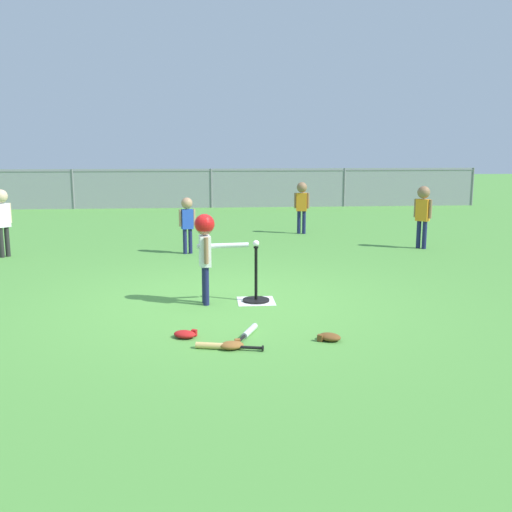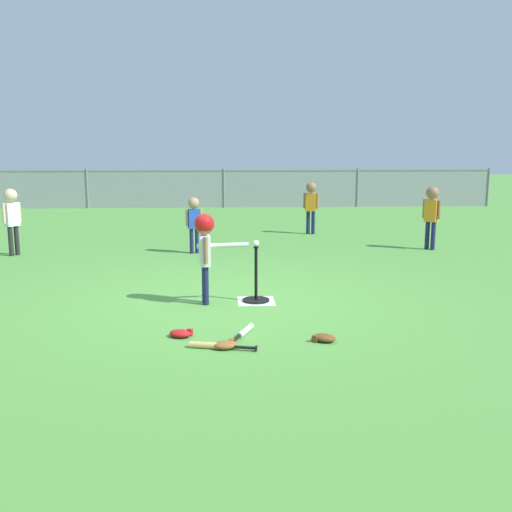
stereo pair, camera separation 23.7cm
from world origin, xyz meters
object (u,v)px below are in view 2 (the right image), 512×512
at_px(batting_tee, 256,293).
at_px(fielder_near_right, 311,201).
at_px(spare_bat_wood, 213,346).
at_px(glove_near_bats, 226,345).
at_px(fielder_deep_right, 432,209).
at_px(batter_child, 205,240).
at_px(fielder_near_left, 194,217).
at_px(glove_tossed_aside, 181,333).
at_px(baseball_on_tee, 256,243).
at_px(spare_bat_silver, 243,333).
at_px(fielder_deep_center, 12,213).
at_px(glove_by_plate, 324,338).

height_order(batting_tee, fielder_near_right, fielder_near_right).
xyz_separation_m(spare_bat_wood, glove_near_bats, (0.11, 0.00, 0.01)).
relative_size(fielder_deep_right, spare_bat_wood, 1.79).
height_order(batter_child, glove_near_bats, batter_child).
distance_m(fielder_near_left, glove_tossed_aside, 4.57).
xyz_separation_m(fielder_near_left, spare_bat_wood, (0.42, -4.89, -0.59)).
xyz_separation_m(baseball_on_tee, glove_near_bats, (-0.36, -1.65, -0.67)).
bearing_deg(batter_child, fielder_deep_right, 41.94).
bearing_deg(glove_near_bats, spare_bat_silver, 64.86).
height_order(batter_child, fielder_near_left, batter_child).
bearing_deg(spare_bat_silver, fielder_deep_center, 129.66).
xyz_separation_m(batter_child, fielder_near_right, (2.01, 5.44, -0.06)).
xyz_separation_m(batter_child, fielder_deep_center, (-3.33, 3.26, -0.03)).
relative_size(fielder_deep_center, spare_bat_wood, 1.80).
bearing_deg(fielder_near_left, fielder_deep_right, 2.26).
bearing_deg(spare_bat_wood, glove_by_plate, 8.49).
height_order(fielder_near_left, glove_near_bats, fielder_near_left).
distance_m(baseball_on_tee, fielder_deep_center, 5.06).
xyz_separation_m(batting_tee, glove_tossed_aside, (-0.80, -1.30, -0.07)).
height_order(batter_child, spare_bat_wood, batter_child).
bearing_deg(baseball_on_tee, spare_bat_wood, -106.08).
distance_m(fielder_deep_center, fielder_near_left, 3.03).
height_order(fielder_near_left, spare_bat_wood, fielder_near_left).
relative_size(batting_tee, fielder_near_left, 0.69).
height_order(fielder_near_left, spare_bat_silver, fielder_near_left).
distance_m(fielder_deep_right, fielder_near_left, 4.18).
bearing_deg(batting_tee, fielder_deep_right, 46.07).
bearing_deg(glove_near_bats, glove_by_plate, 9.36).
bearing_deg(spare_bat_silver, baseball_on_tee, 81.41).
bearing_deg(fielder_deep_right, spare_bat_silver, -126.49).
xyz_separation_m(fielder_near_right, spare_bat_silver, (-1.62, -6.67, -0.66)).
distance_m(glove_near_bats, glove_tossed_aside, 0.56).
height_order(spare_bat_wood, glove_by_plate, glove_by_plate).
height_order(fielder_deep_center, glove_by_plate, fielder_deep_center).
bearing_deg(glove_by_plate, spare_bat_wood, -171.51).
bearing_deg(glove_by_plate, fielder_deep_center, 133.74).
distance_m(batting_tee, spare_bat_silver, 1.31).
relative_size(baseball_on_tee, fielder_near_left, 0.08).
relative_size(baseball_on_tee, batter_child, 0.07).
height_order(baseball_on_tee, batter_child, batter_child).
relative_size(batting_tee, fielder_near_right, 0.62).
height_order(batting_tee, fielder_near_left, fielder_near_left).
bearing_deg(fielder_near_right, baseball_on_tee, -104.81).
bearing_deg(glove_by_plate, glove_tossed_aside, 171.59).
height_order(batting_tee, glove_by_plate, batting_tee).
height_order(baseball_on_tee, fielder_deep_center, fielder_deep_center).
bearing_deg(batting_tee, spare_bat_wood, -106.08).
relative_size(baseball_on_tee, spare_bat_wood, 0.12).
bearing_deg(fielder_deep_right, glove_tossed_aside, -130.96).
xyz_separation_m(batting_tee, fielder_near_left, (-0.89, 3.24, 0.52)).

